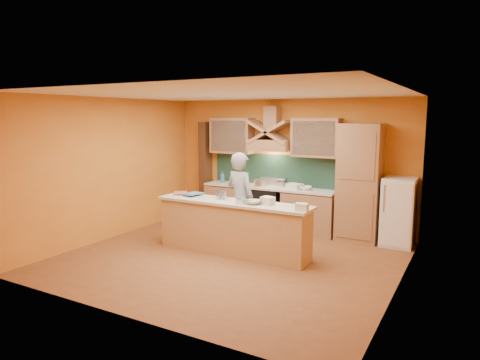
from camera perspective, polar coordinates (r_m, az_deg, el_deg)
The scene contains 36 objects.
floor at distance 7.52m, azimuth -1.40°, elevation -10.39°, with size 5.50×5.00×0.01m, color brown.
ceiling at distance 7.13m, azimuth -1.48°, elevation 11.44°, with size 5.50×5.00×0.01m, color white.
wall_back at distance 9.41m, azimuth 6.34°, elevation 2.12°, with size 5.50×0.02×2.80m, color orange.
wall_front at distance 5.23m, azimuth -15.54°, elevation -3.20°, with size 5.50×0.02×2.80m, color orange.
wall_left at distance 8.90m, azimuth -16.86°, elevation 1.45°, with size 0.02×5.00×2.80m, color orange.
wall_right at distance 6.27m, azimuth 20.75°, elevation -1.53°, with size 0.02×5.00×2.80m, color orange.
base_cabinet_left at distance 9.85m, azimuth -1.16°, elevation -3.26°, with size 1.10×0.60×0.86m, color #9E6D48.
base_cabinet_right at distance 9.06m, azimuth 9.30°, elevation -4.40°, with size 1.10×0.60×0.86m, color #9E6D48.
counter_top at distance 9.33m, azimuth 3.87°, elevation -1.00°, with size 3.00×0.62×0.04m, color beige.
stove at distance 9.41m, azimuth 3.85°, elevation -3.70°, with size 0.60×0.58×0.90m, color black.
backsplash at distance 9.54m, azimuth 4.63°, elevation 1.32°, with size 3.00×0.03×0.70m, color #173229.
range_hood at distance 9.27m, azimuth 4.06°, elevation 4.66°, with size 0.92×0.50×0.24m, color #9E6D48.
hood_chimney at distance 9.34m, azimuth 4.36°, elevation 8.25°, with size 0.30×0.30×0.50m, color #9E6D48.
upper_cabinet_left at distance 9.79m, azimuth -1.07°, elevation 5.94°, with size 1.00×0.35×0.80m, color #9E6D48.
upper_cabinet_right at distance 8.95m, azimuth 10.11°, elevation 5.58°, with size 1.00×0.35×0.80m, color #9E6D48.
pantry_column at distance 8.65m, azimuth 15.64°, elevation -0.36°, with size 0.80×0.60×2.30m, color #9E6D48.
fridge at distance 8.60m, azimuth 20.38°, elevation -4.02°, with size 0.58×0.60×1.30m, color white.
trim_column_left at distance 10.28m, azimuth -4.60°, elevation 1.28°, with size 0.20×0.30×2.30m, color #472816.
island_body at distance 7.69m, azimuth -0.91°, elevation -6.54°, with size 2.80×0.55×0.88m, color tan.
island_top at distance 7.58m, azimuth -0.92°, elevation -3.03°, with size 2.90×0.62×0.05m, color beige.
person at distance 8.03m, azimuth 0.06°, elevation -2.61°, with size 0.65×0.42×1.77m, color gray.
pot_large at distance 9.30m, azimuth 2.64°, elevation -0.51°, with size 0.26×0.26×0.16m, color silver.
pot_small at distance 9.40m, azimuth 5.40°, elevation -0.54°, with size 0.22×0.22×0.13m, color #B6B6BD.
soap_bottle_a at distance 9.72m, azimuth -0.40°, elevation 0.03°, with size 0.08×0.08×0.17m, color silver.
soap_bottle_b at distance 9.88m, azimuth -2.36°, elevation 0.44°, with size 0.10×0.10×0.27m, color #34638F.
bowl_back at distance 9.00m, azimuth 8.77°, elevation -1.06°, with size 0.24×0.24×0.08m, color white.
dish_rack at distance 9.07m, azimuth 7.30°, elevation -0.83°, with size 0.31×0.25×0.11m, color silver.
book_lower at distance 8.37m, azimuth -8.84°, elevation -1.75°, with size 0.25×0.34×0.03m, color #A24E3A.
book_upper at distance 8.24m, azimuth -6.87°, elevation -1.73°, with size 0.26×0.35×0.03m, color #40698D.
jar_large at distance 7.78m, azimuth -2.35°, elevation -1.92°, with size 0.13×0.13×0.17m, color silver.
jar_small at distance 7.79m, azimuth -2.69°, elevation -2.07°, with size 0.12×0.12×0.12m, color silver.
kitchen_scale at distance 7.32m, azimuth 0.06°, elevation -2.83°, with size 0.12×0.12×0.10m, color silver.
mixing_bowl at distance 7.31m, azimuth 1.81°, elevation -2.97°, with size 0.28×0.28×0.07m, color white.
cloth at distance 7.35m, azimuth 0.53°, elevation -3.13°, with size 0.22×0.17×0.01m, color beige.
grocery_bag_a at distance 7.28m, azimuth 3.72°, elevation -2.78°, with size 0.21×0.17×0.14m, color beige.
grocery_bag_b at distance 6.88m, azimuth 8.25°, elevation -3.59°, with size 0.19×0.15×0.12m, color beige.
Camera 1 is at (3.63, -6.13, 2.43)m, focal length 32.00 mm.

